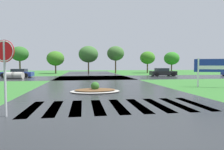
{
  "coord_description": "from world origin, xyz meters",
  "views": [
    {
      "loc": [
        -1.51,
        -4.31,
        1.8
      ],
      "look_at": [
        0.92,
        11.92,
        0.94
      ],
      "focal_mm": 31.16,
      "sensor_mm": 36.0,
      "label": 1
    }
  ],
  "objects": [
    {
      "name": "stop_sign",
      "position": [
        -4.16,
        2.83,
        1.97
      ],
      "size": [
        0.73,
        0.27,
        2.65
      ],
      "rotation": [
        0.0,
        0.0,
        -0.31
      ],
      "color": "#B2B5BA",
      "rests_on": "ground"
    },
    {
      "name": "asphalt_cross_road",
      "position": [
        0.0,
        22.94,
        0.0
      ],
      "size": [
        90.0,
        9.22,
        0.01
      ],
      "primitive_type": "cube",
      "color": "#232628",
      "rests_on": "ground"
    },
    {
      "name": "drainage_pipe_stack",
      "position": [
        -10.21,
        22.03,
        0.45
      ],
      "size": [
        2.41,
        1.27,
        0.89
      ],
      "color": "#9E9B93",
      "rests_on": "ground"
    },
    {
      "name": "asphalt_roadway",
      "position": [
        0.0,
        10.0,
        0.0
      ],
      "size": [
        10.24,
        80.0,
        0.01
      ],
      "primitive_type": "cube",
      "color": "#232628",
      "rests_on": "ground"
    },
    {
      "name": "ground_plane",
      "position": [
        0.0,
        0.0,
        -0.05
      ],
      "size": [
        120.0,
        120.0,
        0.1
      ],
      "primitive_type": "cube",
      "color": "#2D6628"
    },
    {
      "name": "car_dark_suv",
      "position": [
        11.11,
        25.12,
        0.6
      ],
      "size": [
        4.02,
        2.06,
        1.27
      ],
      "rotation": [
        0.0,
        0.0,
        -0.01
      ],
      "color": "black",
      "rests_on": "ground"
    },
    {
      "name": "median_island",
      "position": [
        -0.72,
        8.5,
        0.13
      ],
      "size": [
        3.27,
        2.18,
        0.68
      ],
      "color": "#9E9B93",
      "rests_on": "ground"
    },
    {
      "name": "estate_billboard",
      "position": [
        8.79,
        9.8,
        1.62
      ],
      "size": [
        2.67,
        1.21,
        2.32
      ],
      "rotation": [
        0.0,
        0.0,
        2.73
      ],
      "color": "white",
      "rests_on": "ground"
    },
    {
      "name": "background_treeline",
      "position": [
        2.12,
        37.44,
        3.72
      ],
      "size": [
        36.79,
        6.18,
        5.83
      ],
      "color": "#4C3823",
      "rests_on": "ground"
    },
    {
      "name": "crosswalk_stripes",
      "position": [
        0.0,
        3.96,
        0.0
      ],
      "size": [
        7.65,
        3.14,
        0.01
      ],
      "color": "white",
      "rests_on": "ground"
    },
    {
      "name": "car_silver_hatch",
      "position": [
        -10.86,
        25.31,
        0.57
      ],
      "size": [
        4.45,
        2.23,
        1.23
      ],
      "rotation": [
        0.0,
        0.0,
        3.11
      ],
      "color": "navy",
      "rests_on": "ground"
    }
  ]
}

